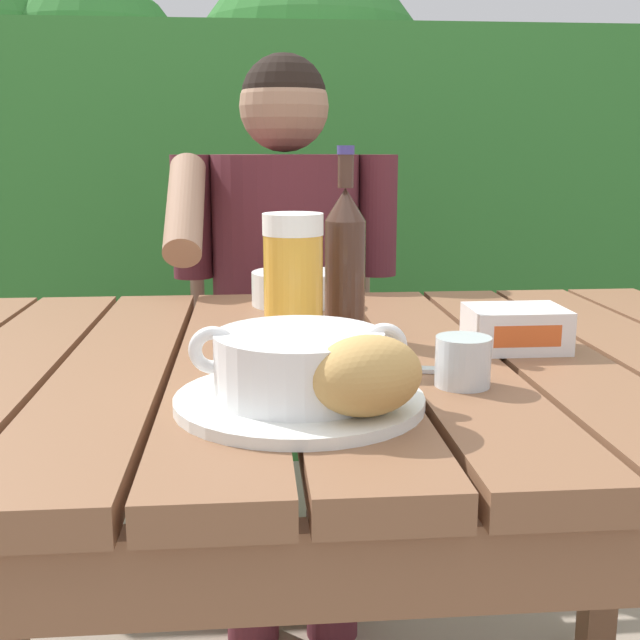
{
  "coord_description": "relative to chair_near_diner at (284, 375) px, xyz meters",
  "views": [
    {
      "loc": [
        -0.11,
        -1.01,
        1.03
      ],
      "look_at": [
        -0.03,
        -0.12,
        0.83
      ],
      "focal_mm": 44.57,
      "sensor_mm": 36.0,
      "label": 1
    }
  ],
  "objects": [
    {
      "name": "dining_table",
      "position": [
        0.03,
        -0.88,
        0.19
      ],
      "size": [
        1.25,
        0.89,
        0.76
      ],
      "color": "brown",
      "rests_on": "ground_plane"
    },
    {
      "name": "hedge_backdrop",
      "position": [
        -0.07,
        0.97,
        0.4
      ],
      "size": [
        3.0,
        0.87,
        1.68
      ],
      "color": "#2F6F2D",
      "rests_on": "ground_plane"
    },
    {
      "name": "chair_near_diner",
      "position": [
        0.0,
        0.0,
        0.0
      ],
      "size": [
        0.47,
        0.43,
        0.99
      ],
      "color": "brown",
      "rests_on": "ground_plane"
    },
    {
      "name": "person_eating",
      "position": [
        -0.0,
        -0.2,
        0.24
      ],
      "size": [
        0.48,
        0.47,
        1.23
      ],
      "color": "#56222A",
      "rests_on": "ground_plane"
    },
    {
      "name": "serving_plate",
      "position": [
        -0.03,
        -1.1,
        0.29
      ],
      "size": [
        0.26,
        0.26,
        0.01
      ],
      "color": "white",
      "rests_on": "dining_table"
    },
    {
      "name": "soup_bowl",
      "position": [
        -0.03,
        -1.1,
        0.33
      ],
      "size": [
        0.23,
        0.18,
        0.08
      ],
      "color": "white",
      "rests_on": "serving_plate"
    },
    {
      "name": "bread_roll",
      "position": [
        0.03,
        -1.17,
        0.33
      ],
      "size": [
        0.14,
        0.12,
        0.08
      ],
      "color": "tan",
      "rests_on": "serving_plate"
    },
    {
      "name": "beer_glass",
      "position": [
        -0.02,
        -0.88,
        0.38
      ],
      "size": [
        0.08,
        0.08,
        0.18
      ],
      "color": "gold",
      "rests_on": "dining_table"
    },
    {
      "name": "beer_bottle",
      "position": [
        0.06,
        -0.8,
        0.39
      ],
      "size": [
        0.06,
        0.06,
        0.27
      ],
      "color": "#452C21",
      "rests_on": "dining_table"
    },
    {
      "name": "water_glass_small",
      "position": [
        0.16,
        -1.04,
        0.31
      ],
      "size": [
        0.06,
        0.06,
        0.06
      ],
      "color": "silver",
      "rests_on": "dining_table"
    },
    {
      "name": "butter_tub",
      "position": [
        0.28,
        -0.88,
        0.31
      ],
      "size": [
        0.13,
        0.1,
        0.06
      ],
      "color": "white",
      "rests_on": "dining_table"
    },
    {
      "name": "table_knife",
      "position": [
        0.12,
        -0.98,
        0.29
      ],
      "size": [
        0.14,
        0.05,
        0.01
      ],
      "color": "silver",
      "rests_on": "dining_table"
    },
    {
      "name": "diner_bowl",
      "position": [
        0.0,
        -0.54,
        0.31
      ],
      "size": [
        0.15,
        0.15,
        0.06
      ],
      "color": "white",
      "rests_on": "dining_table"
    }
  ]
}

